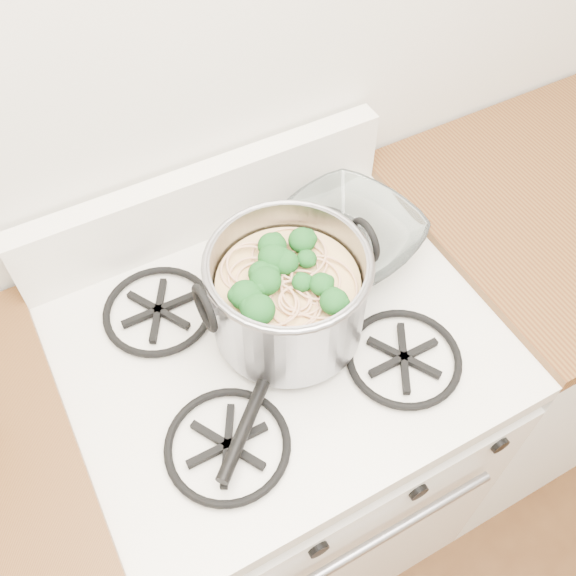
# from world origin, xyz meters

# --- Properties ---
(gas_range) EXTENTS (0.76, 0.66, 0.92)m
(gas_range) POSITION_xyz_m (0.00, 1.26, 0.44)
(gas_range) COLOR white
(gas_range) RESTS_ON ground
(counter_left) EXTENTS (0.25, 0.65, 0.92)m
(counter_left) POSITION_xyz_m (-0.51, 1.26, 0.46)
(counter_left) COLOR silver
(counter_left) RESTS_ON ground
(counter_right) EXTENTS (1.00, 0.65, 0.92)m
(counter_right) POSITION_xyz_m (0.88, 1.26, 0.46)
(counter_right) COLOR silver
(counter_right) RESTS_ON ground
(stock_pot) EXTENTS (0.31, 0.28, 0.19)m
(stock_pot) POSITION_xyz_m (0.02, 1.27, 1.01)
(stock_pot) COLOR gray
(stock_pot) RESTS_ON gas_range
(spatula) EXTENTS (0.42, 0.42, 0.02)m
(spatula) POSITION_xyz_m (-0.02, 1.23, 0.94)
(spatula) COLOR black
(spatula) RESTS_ON gas_range
(glass_bowl) EXTENTS (0.14, 0.14, 0.03)m
(glass_bowl) POSITION_xyz_m (0.21, 1.37, 0.94)
(glass_bowl) COLOR white
(glass_bowl) RESTS_ON gas_range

